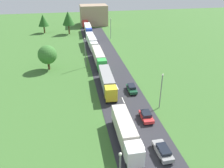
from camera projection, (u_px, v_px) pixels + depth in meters
The scene contains 18 objects.
road at pixel (126, 107), 46.77m from camera, with size 10.00×140.00×0.06m, color #2B2B30.
lane_marking_centre at pixel (128, 112), 44.97m from camera, with size 0.16×122.54×0.01m.
truck_lead at pixel (126, 132), 36.29m from camera, with size 2.53×12.08×3.53m.
truck_second at pixel (107, 81), 52.70m from camera, with size 2.85×13.48×3.47m.
truck_third at pixel (99, 57), 67.04m from camera, with size 2.51×14.36×3.45m.
truck_fourth at pixel (92, 41), 81.17m from camera, with size 2.89×14.66×3.74m.
truck_fifth at pixel (88, 29), 97.66m from camera, with size 2.76×13.24×3.51m.
truck_sixth at pixel (84, 21), 112.27m from camera, with size 2.72×12.98×3.47m.
car_second at pixel (163, 151), 34.32m from camera, with size 1.94×4.57×1.49m.
car_third at pixel (146, 116), 42.44m from camera, with size 1.98×3.99×1.48m.
car_fourth at pixel (132, 88), 52.16m from camera, with size 1.91×4.35×1.50m.
lamppost_second at pixel (161, 89), 44.56m from camera, with size 0.36×0.36×7.45m.
lamppost_third at pixel (85, 51), 63.41m from camera, with size 0.36×0.36×8.44m.
lamppost_fourth at pixel (111, 27), 89.88m from camera, with size 0.36×0.36×8.15m.
tree_oak at pixel (43, 20), 97.67m from camera, with size 4.39×4.39×7.82m.
tree_birch at pixel (68, 18), 95.48m from camera, with size 4.97×4.97×9.36m.
tree_maple at pixel (47, 55), 62.18m from camera, with size 5.12×5.12×6.83m.
distant_building at pixel (94, 15), 112.01m from camera, with size 12.85×8.94×9.47m, color #9E846B.
Camera 1 is at (-10.09, -13.95, 25.25)m, focal length 36.84 mm.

